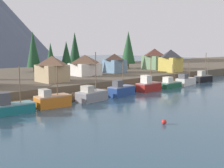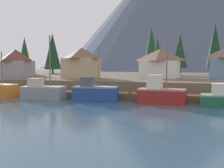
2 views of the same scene
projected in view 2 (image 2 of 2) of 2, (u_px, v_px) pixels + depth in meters
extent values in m
cube|color=#335166|center=(136.00, 91.00, 64.37)|extent=(400.00, 400.00, 1.00)
cube|color=brown|center=(108.00, 95.00, 47.26)|extent=(80.00, 4.00, 1.00)
cylinder|color=brown|center=(35.00, 92.00, 49.31)|extent=(0.36, 0.36, 1.60)
cylinder|color=brown|center=(80.00, 93.00, 46.80)|extent=(0.36, 0.36, 1.60)
cylinder|color=brown|center=(130.00, 95.00, 44.28)|extent=(0.36, 0.36, 1.60)
cylinder|color=brown|center=(186.00, 97.00, 41.77)|extent=(0.36, 0.36, 1.60)
cube|color=brown|center=(147.00, 80.00, 75.62)|extent=(400.00, 56.00, 2.50)
cone|color=#4C566B|center=(174.00, 6.00, 186.71)|extent=(138.45, 138.45, 81.64)
cylinder|color=brown|center=(2.00, 68.00, 48.56)|extent=(0.18, 0.18, 5.16)
cube|color=gray|center=(43.00, 93.00, 46.17)|extent=(6.60, 3.88, 1.76)
cube|color=#9F9FA2|center=(43.00, 87.00, 46.10)|extent=(6.60, 3.88, 0.20)
cube|color=#B2AD9E|center=(36.00, 82.00, 46.29)|extent=(2.06, 2.29, 1.22)
cylinder|color=brown|center=(50.00, 61.00, 45.63)|extent=(0.18, 0.18, 7.65)
cylinder|color=brown|center=(46.00, 67.00, 45.81)|extent=(1.68, 0.34, 0.53)
cube|color=navy|center=(96.00, 94.00, 43.77)|extent=(6.51, 3.37, 1.91)
cube|color=#6C7DA2|center=(96.00, 87.00, 43.70)|extent=(6.51, 3.37, 0.20)
cube|color=#4C4C51|center=(87.00, 82.00, 43.92)|extent=(1.99, 1.75, 1.37)
cylinder|color=brown|center=(99.00, 68.00, 43.42)|extent=(0.14, 0.14, 5.23)
cube|color=maroon|center=(162.00, 97.00, 41.00)|extent=(6.27, 2.93, 1.80)
cube|color=#AD6C6A|center=(162.00, 90.00, 40.94)|extent=(6.27, 2.93, 0.20)
cube|color=silver|center=(155.00, 82.00, 41.18)|extent=(1.86, 2.06, 1.87)
cylinder|color=brown|center=(167.00, 64.00, 40.51)|extent=(0.18, 0.18, 6.67)
cube|color=silver|center=(220.00, 89.00, 38.44)|extent=(2.09, 1.88, 1.42)
cube|color=gray|center=(16.00, 69.00, 66.77)|extent=(5.91, 6.26, 3.54)
pyramid|color=brown|center=(16.00, 55.00, 66.57)|extent=(6.21, 6.57, 2.49)
cube|color=silver|center=(160.00, 69.00, 61.32)|extent=(7.30, 6.62, 3.46)
pyramid|color=brown|center=(160.00, 55.00, 61.13)|extent=(7.67, 6.95, 2.38)
cube|color=tan|center=(81.00, 68.00, 59.77)|extent=(5.68, 6.55, 3.93)
pyramid|color=brown|center=(81.00, 53.00, 59.56)|extent=(5.97, 6.88, 2.10)
cube|color=#6689A8|center=(224.00, 68.00, 58.25)|extent=(5.49, 5.79, 4.01)
cylinder|color=#4C3823|center=(24.00, 70.00, 88.76)|extent=(0.50, 0.50, 1.99)
cone|color=#1E4C28|center=(24.00, 54.00, 88.45)|extent=(3.01, 3.01, 7.27)
cylinder|color=#4C3823|center=(53.00, 71.00, 87.30)|extent=(0.50, 0.50, 1.29)
cone|color=#14381E|center=(53.00, 51.00, 86.91)|extent=(4.88, 4.88, 10.28)
cylinder|color=#4C3823|center=(25.00, 72.00, 80.60)|extent=(0.50, 0.50, 1.51)
cone|color=#194223|center=(25.00, 53.00, 80.27)|extent=(3.51, 3.51, 8.39)
cylinder|color=#4C3823|center=(151.00, 71.00, 81.78)|extent=(0.50, 0.50, 1.61)
cone|color=#194223|center=(151.00, 47.00, 81.35)|extent=(4.37, 4.37, 11.29)
cylinder|color=#4C3823|center=(214.00, 71.00, 76.74)|extent=(0.50, 0.50, 1.90)
cone|color=#14381E|center=(215.00, 45.00, 76.30)|extent=(4.33, 4.33, 11.30)
cylinder|color=#4C3823|center=(157.00, 73.00, 75.27)|extent=(0.50, 0.50, 1.27)
cone|color=#194223|center=(157.00, 54.00, 74.96)|extent=(3.29, 3.29, 8.04)
cylinder|color=#4C3823|center=(180.00, 72.00, 73.06)|extent=(0.50, 0.50, 1.96)
cone|color=#14381E|center=(180.00, 51.00, 72.73)|extent=(3.56, 3.56, 7.94)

